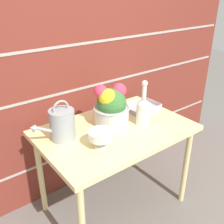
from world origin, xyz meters
TOP-DOWN VIEW (x-y plane):
  - ground_plane at (0.00, 0.00)m, footprint 12.00×12.00m
  - brick_wall at (0.00, 0.49)m, footprint 3.60×0.08m
  - patio_table at (0.00, 0.00)m, footprint 1.11×0.74m
  - watering_can at (-0.37, 0.11)m, footprint 0.31×0.17m
  - crystal_pedestal_bowl at (-0.22, -0.13)m, footprint 0.17×0.17m
  - flower_planter at (0.03, 0.08)m, footprint 0.27×0.27m
  - glass_decanter at (0.21, -0.07)m, footprint 0.10×0.10m
  - wire_tray at (0.39, 0.14)m, footprint 0.29×0.21m

SIDE VIEW (x-z plane):
  - ground_plane at x=0.00m, z-range 0.00..0.00m
  - patio_table at x=0.00m, z-range 0.29..1.03m
  - wire_tray at x=0.39m, z-range 0.73..0.77m
  - crystal_pedestal_bowl at x=-0.22m, z-range 0.76..0.88m
  - watering_can at x=-0.37m, z-range 0.71..0.99m
  - glass_decanter at x=0.21m, z-range 0.69..1.03m
  - flower_planter at x=0.03m, z-range 0.73..1.04m
  - brick_wall at x=0.00m, z-range 0.00..2.20m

